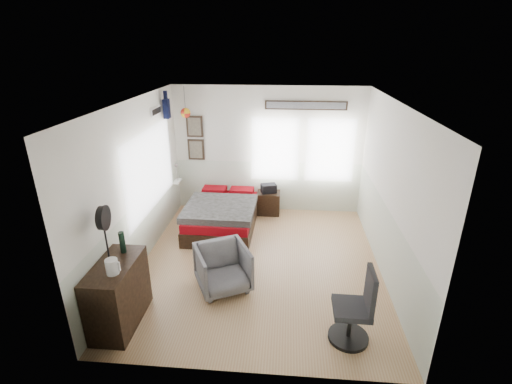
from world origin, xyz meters
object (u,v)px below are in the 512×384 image
(armchair, at_px, (223,268))
(nightstand, at_px, (268,203))
(task_chair, at_px, (356,313))
(bed, at_px, (222,215))
(dresser, at_px, (118,294))

(armchair, height_order, nightstand, armchair)
(armchair, distance_m, task_chair, 2.03)
(bed, bearing_deg, dresser, -106.64)
(bed, height_order, task_chair, task_chair)
(armchair, relative_size, task_chair, 0.75)
(dresser, relative_size, nightstand, 2.04)
(task_chair, bearing_deg, bed, 127.93)
(armchair, bearing_deg, dresser, -171.49)
(armchair, xyz_separation_m, task_chair, (1.81, -0.92, 0.07))
(dresser, bearing_deg, armchair, 34.79)
(bed, xyz_separation_m, task_chair, (2.16, -2.86, 0.13))
(armchair, height_order, task_chair, task_chair)
(dresser, height_order, nightstand, dresser)
(armchair, xyz_separation_m, nightstand, (0.54, 2.72, -0.10))
(bed, height_order, nightstand, bed)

